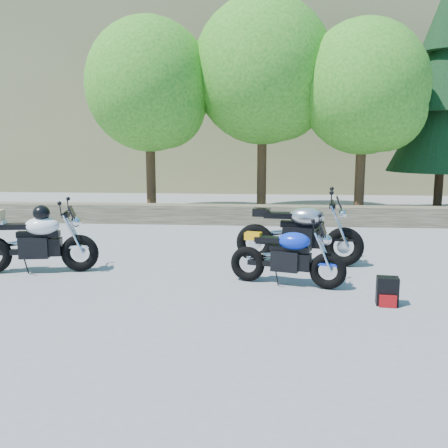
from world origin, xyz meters
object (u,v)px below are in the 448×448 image
(white_bike, at_px, (35,240))
(blue_bike, at_px, (288,257))
(silver_bike, at_px, (300,233))
(backpack, at_px, (387,292))

(white_bike, distance_m, blue_bike, 4.17)
(silver_bike, relative_size, blue_bike, 1.28)
(white_bike, height_order, backpack, white_bike)
(silver_bike, xyz_separation_m, blue_bike, (-0.27, -1.35, -0.11))
(silver_bike, relative_size, white_bike, 1.11)
(white_bike, relative_size, blue_bike, 1.15)
(backpack, bearing_deg, blue_bike, 153.75)
(white_bike, bearing_deg, silver_bike, 2.20)
(blue_bike, bearing_deg, white_bike, -169.90)
(silver_bike, bearing_deg, backpack, -57.11)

